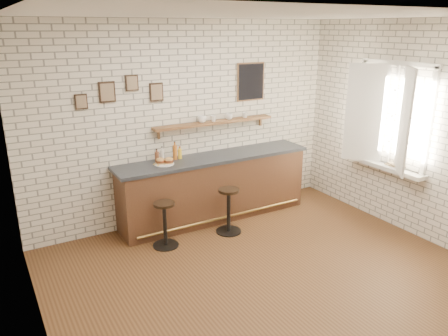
% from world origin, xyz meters
% --- Properties ---
extents(ground, '(5.00, 5.00, 0.00)m').
position_xyz_m(ground, '(0.00, 0.00, 0.00)').
color(ground, brown).
rests_on(ground, ground).
extents(bar_counter, '(3.10, 0.65, 1.01)m').
position_xyz_m(bar_counter, '(0.28, 1.70, 0.51)').
color(bar_counter, '#50311D').
rests_on(bar_counter, ground).
extents(sandwich_plate, '(0.28, 0.28, 0.01)m').
position_xyz_m(sandwich_plate, '(-0.54, 1.70, 1.02)').
color(sandwich_plate, white).
rests_on(sandwich_plate, bar_counter).
extents(ciabatta_sandwich, '(0.26, 0.18, 0.08)m').
position_xyz_m(ciabatta_sandwich, '(-0.53, 1.70, 1.06)').
color(ciabatta_sandwich, tan).
rests_on(ciabatta_sandwich, sandwich_plate).
extents(potato_chips, '(0.25, 0.17, 0.00)m').
position_xyz_m(potato_chips, '(-0.56, 1.69, 1.02)').
color(potato_chips, gold).
rests_on(potato_chips, sandwich_plate).
extents(bitters_bottle_brown, '(0.06, 0.06, 0.20)m').
position_xyz_m(bitters_bottle_brown, '(-0.59, 1.85, 1.09)').
color(bitters_bottle_brown, brown).
rests_on(bitters_bottle_brown, bar_counter).
extents(bitters_bottle_white, '(0.06, 0.06, 0.22)m').
position_xyz_m(bitters_bottle_white, '(-0.51, 1.85, 1.10)').
color(bitters_bottle_white, silver).
rests_on(bitters_bottle_white, bar_counter).
extents(bitters_bottle_amber, '(0.07, 0.07, 0.27)m').
position_xyz_m(bitters_bottle_amber, '(-0.30, 1.85, 1.12)').
color(bitters_bottle_amber, '#AD5C1C').
rests_on(bitters_bottle_amber, bar_counter).
extents(condiment_bottle_yellow, '(0.06, 0.06, 0.18)m').
position_xyz_m(condiment_bottle_yellow, '(-0.23, 1.85, 1.09)').
color(condiment_bottle_yellow, yellow).
rests_on(condiment_bottle_yellow, bar_counter).
extents(bar_stool_left, '(0.36, 0.36, 0.64)m').
position_xyz_m(bar_stool_left, '(-0.77, 1.20, 0.34)').
color(bar_stool_left, black).
rests_on(bar_stool_left, ground).
extents(bar_stool_right, '(0.40, 0.40, 0.67)m').
position_xyz_m(bar_stool_right, '(0.20, 1.14, 0.36)').
color(bar_stool_right, black).
rests_on(bar_stool_right, ground).
extents(wall_shelf, '(2.00, 0.18, 0.18)m').
position_xyz_m(wall_shelf, '(0.40, 1.90, 1.48)').
color(wall_shelf, brown).
rests_on(wall_shelf, ground).
extents(shelf_cup_a, '(0.19, 0.19, 0.11)m').
position_xyz_m(shelf_cup_a, '(0.18, 1.90, 1.55)').
color(shelf_cup_a, white).
rests_on(shelf_cup_a, wall_shelf).
extents(shelf_cup_b, '(0.12, 0.12, 0.09)m').
position_xyz_m(shelf_cup_b, '(0.38, 1.90, 1.54)').
color(shelf_cup_b, white).
rests_on(shelf_cup_b, wall_shelf).
extents(shelf_cup_c, '(0.16, 0.16, 0.09)m').
position_xyz_m(shelf_cup_c, '(0.65, 1.90, 1.55)').
color(shelf_cup_c, white).
rests_on(shelf_cup_c, wall_shelf).
extents(shelf_cup_d, '(0.11, 0.11, 0.08)m').
position_xyz_m(shelf_cup_d, '(0.95, 1.90, 1.54)').
color(shelf_cup_d, white).
rests_on(shelf_cup_d, wall_shelf).
extents(back_wall_decor, '(2.96, 0.02, 0.56)m').
position_xyz_m(back_wall_decor, '(0.23, 1.98, 2.05)').
color(back_wall_decor, black).
rests_on(back_wall_decor, ground).
extents(window_sill, '(0.20, 1.35, 0.06)m').
position_xyz_m(window_sill, '(2.40, 0.30, 0.90)').
color(window_sill, white).
rests_on(window_sill, ground).
extents(casement_window, '(0.40, 1.30, 1.56)m').
position_xyz_m(casement_window, '(2.36, 0.30, 1.65)').
color(casement_window, white).
rests_on(casement_window, ground).
extents(book_lower, '(0.17, 0.22, 0.02)m').
position_xyz_m(book_lower, '(2.38, 0.18, 0.94)').
color(book_lower, tan).
rests_on(book_lower, window_sill).
extents(book_upper, '(0.24, 0.28, 0.02)m').
position_xyz_m(book_upper, '(2.38, 0.15, 0.96)').
color(book_upper, tan).
rests_on(book_upper, book_lower).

